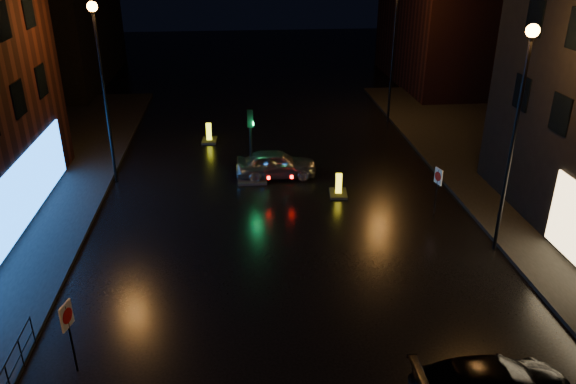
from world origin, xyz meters
name	(u,v)px	position (x,y,z in m)	size (l,w,h in m)	color
ground	(314,374)	(0.00, 0.00, 0.00)	(120.00, 120.00, 0.00)	black
building_far_right	(452,4)	(15.00, 32.00, 6.00)	(8.00, 14.00, 12.00)	black
street_lamp_lfar	(101,67)	(-7.80, 14.00, 5.56)	(0.44, 0.44, 8.37)	black
street_lamp_rnear	(519,108)	(7.80, 6.00, 5.56)	(0.44, 0.44, 8.37)	black
street_lamp_rfar	(394,33)	(7.80, 22.00, 5.56)	(0.44, 0.44, 8.37)	black
traffic_signal	(251,167)	(-1.20, 14.00, 0.50)	(1.40, 2.40, 3.45)	black
silver_hatchback	(276,164)	(0.02, 13.82, 0.67)	(1.59, 3.95, 1.35)	#A4A6AC
bollard_near	(338,190)	(2.72, 11.43, 0.23)	(0.91, 1.26, 1.04)	black
bollard_far	(209,137)	(-3.46, 19.36, 0.24)	(0.90, 1.29, 1.08)	black
road_sign_left	(68,322)	(-6.50, 0.74, 1.68)	(0.19, 0.54, 2.24)	black
road_sign_right	(438,180)	(6.50, 9.13, 1.57)	(0.18, 0.50, 2.09)	black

